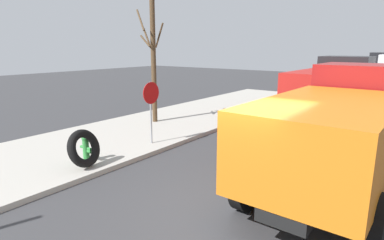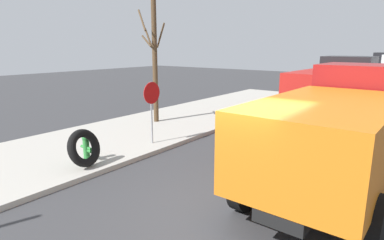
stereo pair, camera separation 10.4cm
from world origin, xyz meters
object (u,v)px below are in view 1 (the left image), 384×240
(dump_truck_red, at_px, (332,85))
(dump_truck_orange, at_px, (342,125))
(bare_tree, at_px, (153,57))
(fire_hydrant, at_px, (86,147))
(stop_sign, at_px, (151,101))
(loose_tire, at_px, (84,148))

(dump_truck_red, bearing_deg, dump_truck_orange, -164.64)
(dump_truck_orange, xyz_separation_m, dump_truck_red, (8.67, 2.38, 0.00))
(dump_truck_orange, bearing_deg, bare_tree, 76.15)
(fire_hydrant, distance_m, bare_tree, 5.97)
(dump_truck_red, bearing_deg, fire_hydrant, 161.20)
(stop_sign, relative_size, dump_truck_red, 0.31)
(stop_sign, bearing_deg, bare_tree, 42.10)
(dump_truck_red, height_order, bare_tree, bare_tree)
(bare_tree, bearing_deg, fire_hydrant, -158.30)
(fire_hydrant, height_order, bare_tree, bare_tree)
(dump_truck_orange, height_order, dump_truck_red, same)
(fire_hydrant, height_order, dump_truck_orange, dump_truck_orange)
(fire_hydrant, distance_m, loose_tire, 0.53)
(fire_hydrant, distance_m, dump_truck_orange, 7.10)
(dump_truck_red, bearing_deg, stop_sign, 158.04)
(stop_sign, distance_m, dump_truck_red, 9.86)
(stop_sign, relative_size, bare_tree, 0.39)
(loose_tire, relative_size, dump_truck_red, 0.15)
(dump_truck_orange, relative_size, dump_truck_red, 0.99)
(fire_hydrant, height_order, stop_sign, stop_sign)
(loose_tire, xyz_separation_m, dump_truck_red, (11.99, -3.58, 0.90))
(fire_hydrant, bearing_deg, dump_truck_red, -18.80)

